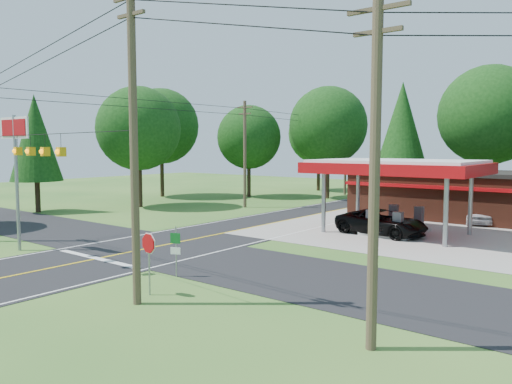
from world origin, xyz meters
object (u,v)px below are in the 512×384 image
Objects in this scene: suv_car at (381,223)px; octagonal_stop_sign at (149,248)px; big_stop_sign at (15,149)px; gas_canopy at (397,169)px; sedan_car at (477,213)px.

octagonal_stop_sign reaches higher than suv_car.
suv_car is 0.80× the size of big_stop_sign.
octagonal_stop_sign is at bearing -4.69° from big_stop_sign.
big_stop_sign is 12.85m from octagonal_stop_sign.
gas_canopy reaches higher than suv_car.
sedan_car is 1.79× the size of octagonal_stop_sign.
gas_canopy is at bearing 84.00° from octagonal_stop_sign.
gas_canopy reaches higher than sedan_car.
suv_car is at bearing -132.78° from sedan_car.
suv_car is 2.41× the size of octagonal_stop_sign.
suv_car reaches higher than sedan_car.
octagonal_stop_sign is at bearing -122.23° from sedan_car.
gas_canopy is 9.24m from sedan_car.
big_stop_sign reaches higher than sedan_car.
big_stop_sign is (-14.24, -18.01, 1.32)m from gas_canopy.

